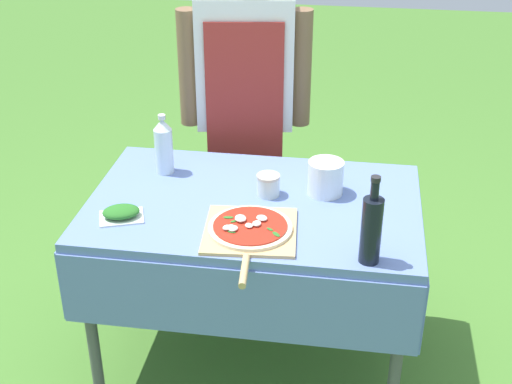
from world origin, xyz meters
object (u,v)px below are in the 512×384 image
prep_table (254,222)px  sauce_jar (268,186)px  person_cook (245,95)px  water_bottle (164,146)px  herb_container (121,213)px  mixing_tub (326,178)px  oil_bottle (371,229)px  pizza_on_peel (250,230)px

prep_table → sauce_jar: sauce_jar is taller
sauce_jar → person_cook: bearing=107.4°
water_bottle → person_cook: bearing=62.2°
prep_table → herb_container: 0.50m
person_cook → mixing_tub: person_cook is taller
oil_bottle → mixing_tub: size_ratio=2.28×
oil_bottle → water_bottle: oil_bottle is taller
water_bottle → prep_table: bearing=-25.7°
prep_table → water_bottle: (-0.39, 0.19, 0.20)m
pizza_on_peel → mixing_tub: 0.41m
herb_container → mixing_tub: (0.70, 0.29, 0.04)m
water_bottle → pizza_on_peel: bearing=-45.1°
prep_table → person_cook: 0.71m
water_bottle → mixing_tub: size_ratio=1.82×
prep_table → oil_bottle: oil_bottle is taller
person_cook → water_bottle: size_ratio=6.30×
person_cook → sauce_jar: size_ratio=17.47×
mixing_tub → person_cook: bearing=125.9°
oil_bottle → prep_table: bearing=142.2°
person_cook → pizza_on_peel: person_cook is taller
sauce_jar → oil_bottle: bearing=-45.6°
prep_table → herb_container: (-0.45, -0.19, 0.11)m
pizza_on_peel → mixing_tub: mixing_tub is taller
prep_table → person_cook: person_cook is taller
herb_container → mixing_tub: bearing=22.8°
pizza_on_peel → sauce_jar: bearing=80.3°
oil_bottle → water_bottle: 0.96m
prep_table → mixing_tub: size_ratio=9.25×
water_bottle → sauce_jar: 0.46m
oil_bottle → sauce_jar: bearing=134.4°
pizza_on_peel → oil_bottle: (0.40, -0.11, 0.11)m
oil_bottle → mixing_tub: (-0.17, 0.43, -0.06)m
mixing_tub → sauce_jar: 0.22m
person_cook → oil_bottle: (0.57, -0.98, -0.04)m
herb_container → mixing_tub: 0.76m
pizza_on_peel → mixing_tub: (0.23, 0.33, 0.05)m
water_bottle → sauce_jar: bearing=-16.5°
water_bottle → oil_bottle: bearing=-32.4°
pizza_on_peel → oil_bottle: oil_bottle is taller
person_cook → herb_container: size_ratio=8.40×
pizza_on_peel → water_bottle: bearing=130.1°
herb_container → oil_bottle: bearing=-9.2°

